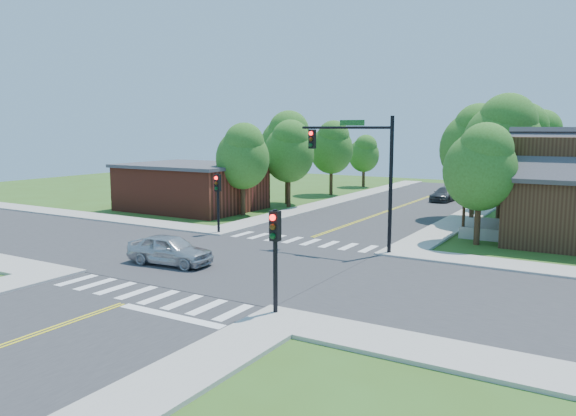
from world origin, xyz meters
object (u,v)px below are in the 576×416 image
Objects in this scene: car_silver at (170,250)px; signal_pole_se at (275,242)px; car_dgrey at (445,195)px; signal_mast_ne at (361,161)px; signal_pole_nw at (218,192)px.

signal_pole_se is at bearing -119.14° from car_silver.
car_silver is 31.02m from car_dgrey.
car_silver is at bearing -131.17° from signal_mast_ne.
signal_pole_nw is 0.86× the size of car_silver.
signal_mast_ne is 10.83m from car_silver.
signal_pole_nw is 24.47m from car_dgrey.
signal_mast_ne is 1.89× the size of signal_pole_nw.
signal_pole_se is at bearing -79.84° from car_dgrey.
signal_pole_se is 34.52m from car_dgrey.
car_dgrey is at bearing 94.19° from signal_mast_ne.
signal_pole_se is 0.87× the size of car_dgrey.
car_dgrey is at bearing -14.34° from car_silver.
signal_pole_se is 1.00× the size of signal_pole_nw.
signal_pole_se and signal_pole_nw have the same top height.
signal_mast_ne is at bearing 0.07° from signal_pole_nw.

